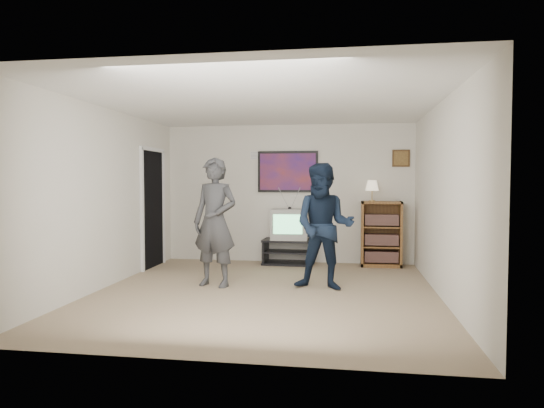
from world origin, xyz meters
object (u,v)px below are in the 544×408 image
(media_stand, at_px, (288,252))
(bookshelf, at_px, (381,234))
(crt_television, at_px, (290,224))
(person_short, at_px, (324,226))
(person_tall, at_px, (215,222))

(media_stand, distance_m, bookshelf, 1.65)
(media_stand, relative_size, crt_television, 1.42)
(crt_television, xyz_separation_m, person_short, (0.70, -1.91, 0.15))
(crt_television, height_order, person_short, person_short)
(person_tall, bearing_deg, media_stand, 81.94)
(bookshelf, bearing_deg, person_tall, -140.73)
(bookshelf, bearing_deg, media_stand, -178.23)
(bookshelf, bearing_deg, crt_television, -178.20)
(media_stand, bearing_deg, person_short, -67.70)
(media_stand, height_order, bookshelf, bookshelf)
(crt_television, xyz_separation_m, person_tall, (-0.83, -1.93, 0.19))
(person_short, bearing_deg, media_stand, 118.63)
(person_short, bearing_deg, person_tall, -171.08)
(bookshelf, height_order, person_short, person_short)
(person_short, bearing_deg, crt_television, 118.08)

